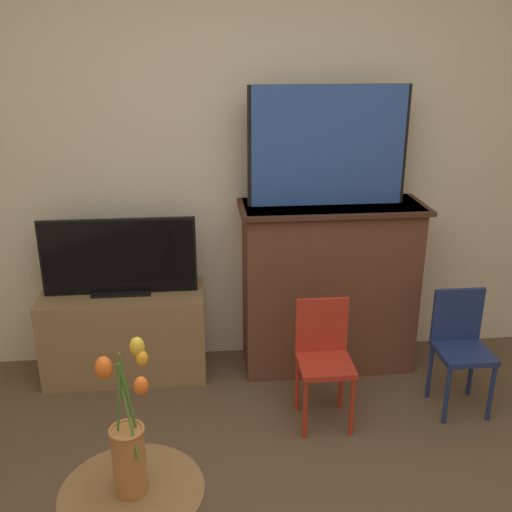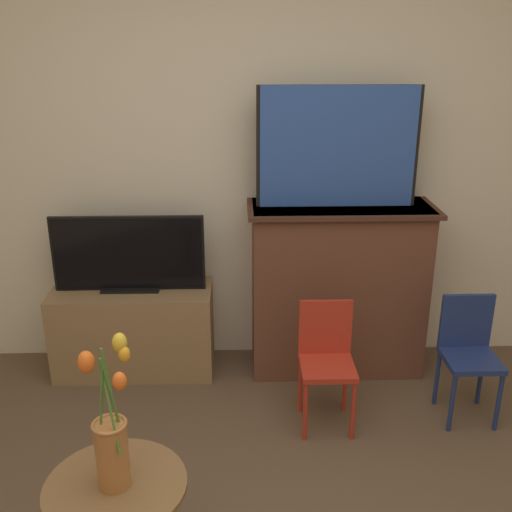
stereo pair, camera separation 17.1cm
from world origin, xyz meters
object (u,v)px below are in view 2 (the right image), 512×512
painting (338,147)px  vase_tulips (111,439)px  tv_monitor (128,255)px  chair_blue (468,349)px  chair_red (326,356)px

painting → vase_tulips: 1.99m
tv_monitor → vase_tulips: vase_tulips is taller
painting → chair_blue: 1.28m
tv_monitor → painting: bearing=0.7°
chair_blue → tv_monitor: bearing=164.7°
tv_monitor → chair_red: (1.08, -0.55, -0.36)m
tv_monitor → chair_red: size_ratio=1.32×
tv_monitor → chair_blue: (1.83, -0.50, -0.36)m
tv_monitor → vase_tulips: size_ratio=1.58×
tv_monitor → vase_tulips: 1.61m
painting → vase_tulips: size_ratio=1.61×
painting → chair_blue: bearing=-38.4°
painting → chair_red: size_ratio=1.35×
painting → tv_monitor: size_ratio=1.02×
chair_blue → vase_tulips: bearing=-146.1°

